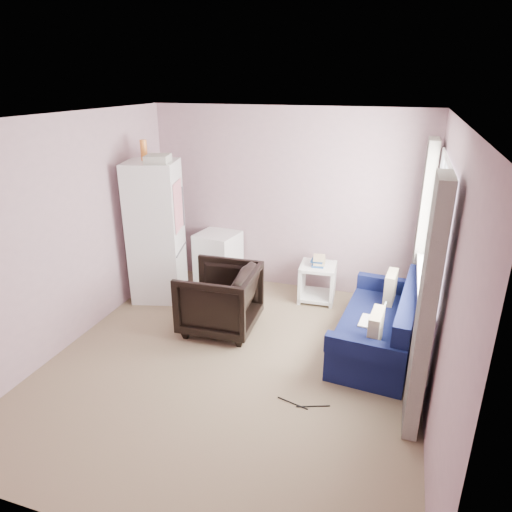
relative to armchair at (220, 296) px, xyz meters
The scene contains 8 objects.
room 1.11m from the armchair, 55.20° to the right, with size 3.84×4.24×2.54m.
armchair is the anchor object (origin of this frame).
fridge 1.36m from the armchair, 152.95° to the left, with size 0.78×0.78×2.11m.
washing_machine 1.32m from the armchair, 113.17° to the left, with size 0.62×0.62×0.77m.
side_table 1.47m from the armchair, 49.10° to the left, with size 0.49×0.49×0.63m.
sofa 1.88m from the armchair, ahead, with size 0.91×1.75×0.75m.
window_dressing 2.30m from the armchair, ahead, with size 0.17×2.62×2.18m.
floor_cables 1.70m from the armchair, 40.41° to the right, with size 0.49×0.12×0.01m.
Camera 1 is at (1.49, -3.83, 2.82)m, focal length 32.00 mm.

